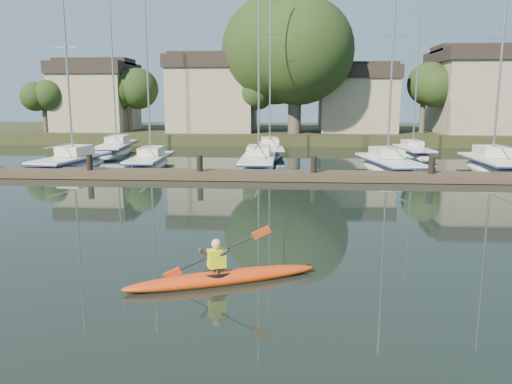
# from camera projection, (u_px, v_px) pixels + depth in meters

# --- Properties ---
(ground) EXTENTS (160.00, 160.00, 0.00)m
(ground) POSITION_uv_depth(u_px,v_px,m) (215.00, 266.00, 12.56)
(ground) COLOR black
(ground) RESTS_ON ground
(kayak) EXTENTS (4.44, 2.35, 1.46)m
(kayak) POSITION_uv_depth(u_px,v_px,m) (222.00, 275.00, 11.40)
(kayak) COLOR #DE5011
(kayak) RESTS_ON ground
(dock) EXTENTS (34.00, 2.00, 1.80)m
(dock) POSITION_uv_depth(u_px,v_px,m) (256.00, 175.00, 26.24)
(dock) COLOR #463728
(dock) RESTS_ON ground
(sailboat_0) EXTENTS (3.11, 8.13, 12.58)m
(sailboat_0) POSITION_uv_depth(u_px,v_px,m) (72.00, 170.00, 30.94)
(sailboat_0) COLOR silver
(sailboat_0) RESTS_ON ground
(sailboat_1) EXTENTS (2.30, 7.96, 12.88)m
(sailboat_1) POSITION_uv_depth(u_px,v_px,m) (150.00, 168.00, 31.84)
(sailboat_1) COLOR silver
(sailboat_1) RESTS_ON ground
(sailboat_2) EXTENTS (2.22, 9.12, 15.06)m
(sailboat_2) POSITION_uv_depth(u_px,v_px,m) (258.00, 169.00, 31.43)
(sailboat_2) COLOR silver
(sailboat_2) RESTS_ON ground
(sailboat_3) EXTENTS (3.60, 8.58, 13.43)m
(sailboat_3) POSITION_uv_depth(u_px,v_px,m) (388.00, 172.00, 29.93)
(sailboat_3) COLOR silver
(sailboat_3) RESTS_ON ground
(sailboat_4) EXTENTS (2.34, 7.80, 13.26)m
(sailboat_4) POSITION_uv_depth(u_px,v_px,m) (493.00, 173.00, 29.97)
(sailboat_4) COLOR silver
(sailboat_4) RESTS_ON ground
(sailboat_5) EXTENTS (3.34, 9.53, 15.45)m
(sailboat_5) POSITION_uv_depth(u_px,v_px,m) (117.00, 154.00, 40.03)
(sailboat_5) COLOR silver
(sailboat_5) RESTS_ON ground
(sailboat_6) EXTENTS (2.68, 9.52, 14.95)m
(sailboat_6) POSITION_uv_depth(u_px,v_px,m) (270.00, 155.00, 39.09)
(sailboat_6) COLOR silver
(sailboat_6) RESTS_ON ground
(sailboat_7) EXTENTS (2.24, 7.16, 11.39)m
(sailboat_7) POSITION_uv_depth(u_px,v_px,m) (413.00, 157.00, 37.80)
(sailboat_7) COLOR silver
(sailboat_7) RESTS_ON ground
(shore) EXTENTS (90.00, 25.25, 12.75)m
(shore) POSITION_uv_depth(u_px,v_px,m) (291.00, 108.00, 51.34)
(shore) COLOR #2A361B
(shore) RESTS_ON ground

